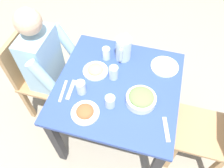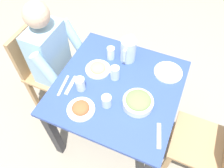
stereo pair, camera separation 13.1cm
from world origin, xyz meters
TOP-DOWN VIEW (x-y plane):
  - ground_plane at (0.00, 0.00)m, footprint 8.00×8.00m
  - dining_table at (0.00, 0.00)m, footprint 0.89×0.89m
  - chair_near at (-0.09, -0.76)m, footprint 0.40×0.40m
  - chair_far at (0.05, 0.76)m, footprint 0.40×0.40m
  - diner_near at (-0.09, -0.56)m, footprint 0.48×0.53m
  - water_pitcher at (-0.28, -0.03)m, footprint 0.16×0.12m
  - salad_bowl at (0.10, 0.18)m, footprint 0.21×0.21m
  - plate_fries at (-0.08, -0.20)m, footprint 0.19×0.19m
  - plate_rice_curry at (0.28, -0.15)m, footprint 0.19×0.19m
  - plate_yoghurt at (-0.26, 0.30)m, footprint 0.21×0.21m
  - water_glass_far_left at (-0.24, -0.16)m, footprint 0.06×0.06m
  - water_glass_center at (-0.06, -0.05)m, footprint 0.07×0.07m
  - water_glass_far_right at (0.13, -0.23)m, footprint 0.07×0.07m
  - water_glass_near_right at (0.18, -0.01)m, footprint 0.07×0.07m
  - salt_shaker at (-0.40, -0.07)m, footprint 0.03×0.03m
  - fork_near at (0.13, -0.31)m, footprint 0.17×0.04m
  - knife_near at (0.16, -0.36)m, footprint 0.19×0.04m
  - fork_far at (0.26, 0.38)m, footprint 0.17×0.07m

SIDE VIEW (x-z plane):
  - ground_plane at x=0.00m, z-range 0.00..0.00m
  - chair_near at x=-0.09m, z-range 0.06..0.95m
  - chair_far at x=0.05m, z-range 0.06..0.95m
  - dining_table at x=0.00m, z-range 0.24..0.97m
  - diner_near at x=-0.09m, z-range 0.06..1.24m
  - fork_near at x=0.13m, z-range 0.73..0.74m
  - knife_near at x=0.16m, z-range 0.73..0.74m
  - fork_far at x=0.26m, z-range 0.73..0.74m
  - plate_yoghurt at x=-0.26m, z-range 0.72..0.77m
  - plate_fries at x=-0.08m, z-range 0.72..0.77m
  - plate_rice_curry at x=0.28m, z-range 0.72..0.78m
  - salt_shaker at x=-0.40m, z-range 0.73..0.78m
  - salad_bowl at x=0.10m, z-range 0.72..0.82m
  - water_glass_near_right at x=0.18m, z-range 0.73..0.82m
  - water_glass_far_left at x=-0.24m, z-range 0.73..0.83m
  - water_glass_far_right at x=0.13m, z-range 0.73..0.83m
  - water_glass_center at x=-0.06m, z-range 0.73..0.84m
  - water_pitcher at x=-0.28m, z-range 0.73..0.92m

